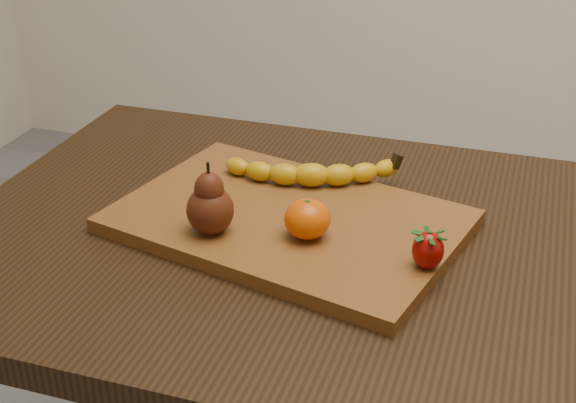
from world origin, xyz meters
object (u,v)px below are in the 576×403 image
(pear, at_px, (210,198))
(table, at_px, (320,296))
(mandarin, at_px, (307,219))
(cutting_board, at_px, (288,221))

(pear, bearing_deg, table, 27.08)
(table, xyz_separation_m, mandarin, (-0.01, -0.04, 0.14))
(cutting_board, bearing_deg, pear, -125.20)
(table, distance_m, pear, 0.22)
(pear, bearing_deg, cutting_board, 41.74)
(pear, xyz_separation_m, mandarin, (0.12, 0.03, -0.02))
(table, bearing_deg, pear, -152.92)
(table, relative_size, mandarin, 16.74)
(cutting_board, xyz_separation_m, mandarin, (0.04, -0.05, 0.04))
(mandarin, bearing_deg, table, 79.92)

